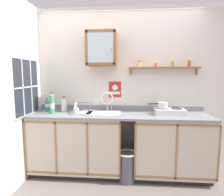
% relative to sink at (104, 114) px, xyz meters
% --- Properties ---
extents(floor, '(5.66, 5.66, 0.00)m').
position_rel_sink_xyz_m(floor, '(0.23, -0.37, -0.92)').
color(floor, slate).
rests_on(floor, ground).
extents(back_wall, '(3.26, 0.07, 2.56)m').
position_rel_sink_xyz_m(back_wall, '(0.23, 0.29, 0.37)').
color(back_wall, silver).
rests_on(back_wall, ground).
extents(side_wall_left, '(0.05, 3.43, 2.56)m').
position_rel_sink_xyz_m(side_wall_left, '(-1.13, -0.65, 0.36)').
color(side_wall_left, silver).
rests_on(side_wall_left, ground).
extents(lower_cabinet_run, '(1.36, 0.62, 0.90)m').
position_rel_sink_xyz_m(lower_cabinet_run, '(-0.41, -0.04, -0.46)').
color(lower_cabinet_run, black).
rests_on(lower_cabinet_run, ground).
extents(lower_cabinet_run_right, '(1.11, 0.62, 0.90)m').
position_rel_sink_xyz_m(lower_cabinet_run_right, '(1.00, -0.04, -0.46)').
color(lower_cabinet_run_right, black).
rests_on(lower_cabinet_run_right, ground).
extents(countertop, '(2.62, 0.64, 0.03)m').
position_rel_sink_xyz_m(countertop, '(0.23, -0.04, -0.00)').
color(countertop, gray).
rests_on(countertop, lower_cabinet_run).
extents(backsplash, '(2.62, 0.02, 0.08)m').
position_rel_sink_xyz_m(backsplash, '(0.23, 0.25, 0.05)').
color(backsplash, gray).
rests_on(backsplash, countertop).
extents(sink, '(0.50, 0.46, 0.43)m').
position_rel_sink_xyz_m(sink, '(0.00, 0.00, 0.00)').
color(sink, silver).
rests_on(sink, countertop).
extents(hot_plate_stove, '(0.42, 0.26, 0.09)m').
position_rel_sink_xyz_m(hot_plate_stove, '(0.96, -0.03, 0.06)').
color(hot_plate_stove, silver).
rests_on(hot_plate_stove, countertop).
extents(saucepan, '(0.29, 0.16, 0.09)m').
position_rel_sink_xyz_m(saucepan, '(0.86, -0.01, 0.15)').
color(saucepan, silver).
rests_on(saucepan, hot_plate_stove).
extents(bottle_opaque_white_0, '(0.08, 0.08, 0.24)m').
position_rel_sink_xyz_m(bottle_opaque_white_0, '(-0.65, 0.07, 0.12)').
color(bottle_opaque_white_0, white).
rests_on(bottle_opaque_white_0, countertop).
extents(bottle_soda_green_1, '(0.07, 0.07, 0.32)m').
position_rel_sink_xyz_m(bottle_soda_green_1, '(-0.77, -0.09, 0.16)').
color(bottle_soda_green_1, '#4CB266').
rests_on(bottle_soda_green_1, countertop).
extents(bottle_detergent_teal_2, '(0.06, 0.06, 0.21)m').
position_rel_sink_xyz_m(bottle_detergent_teal_2, '(-0.92, 0.07, 0.11)').
color(bottle_detergent_teal_2, teal).
rests_on(bottle_detergent_teal_2, countertop).
extents(dish_rack, '(0.32, 0.27, 0.17)m').
position_rel_sink_xyz_m(dish_rack, '(-0.36, -0.04, 0.04)').
color(dish_rack, '#B2B2B7').
rests_on(dish_rack, countertop).
extents(mug, '(0.08, 0.12, 0.09)m').
position_rel_sink_xyz_m(mug, '(-0.40, -0.12, 0.06)').
color(mug, white).
rests_on(mug, countertop).
extents(wall_cabinet, '(0.46, 0.29, 0.52)m').
position_rel_sink_xyz_m(wall_cabinet, '(-0.05, 0.13, 0.98)').
color(wall_cabinet, brown).
extents(spice_shelf, '(1.07, 0.14, 0.23)m').
position_rel_sink_xyz_m(spice_shelf, '(0.90, 0.19, 0.70)').
color(spice_shelf, brown).
extents(warning_sign, '(0.20, 0.01, 0.25)m').
position_rel_sink_xyz_m(warning_sign, '(0.14, 0.26, 0.35)').
color(warning_sign, '#B2261E').
extents(window, '(0.03, 0.68, 0.82)m').
position_rel_sink_xyz_m(window, '(-1.10, -0.20, 0.41)').
color(window, '#262D38').
extents(trash_bin, '(0.26, 0.26, 0.43)m').
position_rel_sink_xyz_m(trash_bin, '(0.36, -0.25, -0.70)').
color(trash_bin, '#4C4C51').
rests_on(trash_bin, ground).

